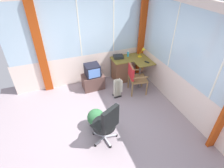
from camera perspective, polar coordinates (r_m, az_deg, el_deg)
ground at (r=4.40m, az=-1.84°, el=-14.57°), size 5.08×5.38×0.06m
north_window_panel at (r=5.38m, az=-10.07°, el=13.11°), size 4.08×0.07×2.72m
east_window_panel at (r=4.46m, az=23.94°, el=5.74°), size 0.07×4.38×2.72m
curtain_north_left at (r=5.26m, az=-21.99°, el=9.98°), size 0.23×0.08×2.62m
curtain_corner at (r=5.92m, az=9.51°, el=14.71°), size 0.23×0.09×2.62m
desk at (r=5.81m, az=2.90°, el=4.82°), size 1.14×0.95×0.75m
desk_lamp at (r=5.78m, az=9.94°, el=10.31°), size 0.24×0.21×0.32m
tv_remote at (r=5.56m, az=11.10°, el=6.89°), size 0.11×0.15×0.02m
spray_bottle at (r=5.81m, az=5.17°, el=9.73°), size 0.06×0.06×0.22m
paper_tray at (r=5.70m, az=2.04°, el=8.70°), size 0.34×0.28×0.09m
wooden_armchair at (r=5.17m, az=7.10°, el=2.67°), size 0.57×0.56×0.91m
office_chair at (r=3.76m, az=-1.70°, el=-12.31°), size 0.63×0.58×1.00m
tv_on_stand at (r=5.46m, az=-6.10°, el=1.94°), size 0.65×0.46×0.81m
space_heater at (r=5.13m, az=1.95°, el=-1.20°), size 0.27×0.18×0.58m
potted_plant at (r=4.25m, az=-5.14°, el=-10.82°), size 0.41×0.41×0.51m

